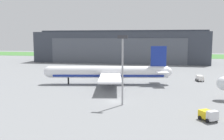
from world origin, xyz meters
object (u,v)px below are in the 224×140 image
(maintenance_hangar, at_px, (121,47))
(airliner_far_left, at_px, (108,72))
(ops_van, at_px, (208,115))
(apron_light_mast, at_px, (123,64))
(baggage_tug, at_px, (200,78))

(maintenance_hangar, xyz_separation_m, airliner_far_left, (10.59, -84.56, -5.82))
(ops_van, bearing_deg, apron_light_mast, 155.57)
(airliner_far_left, bearing_deg, apron_light_mast, -70.47)
(baggage_tug, height_order, apron_light_mast, apron_light_mast)
(maintenance_hangar, xyz_separation_m, apron_light_mast, (20.09, -111.33, -0.06))
(airliner_far_left, xyz_separation_m, ops_van, (27.88, -35.13, -2.97))
(airliner_far_left, height_order, apron_light_mast, apron_light_mast)
(maintenance_hangar, xyz_separation_m, ops_van, (38.47, -119.68, -8.78))
(ops_van, height_order, apron_light_mast, apron_light_mast)
(airliner_far_left, bearing_deg, ops_van, -51.56)
(ops_van, bearing_deg, airliner_far_left, 128.44)
(baggage_tug, bearing_deg, airliner_far_left, -157.51)
(maintenance_hangar, distance_m, apron_light_mast, 113.13)
(ops_van, bearing_deg, baggage_tug, 85.44)
(baggage_tug, bearing_deg, maintenance_hangar, 120.65)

